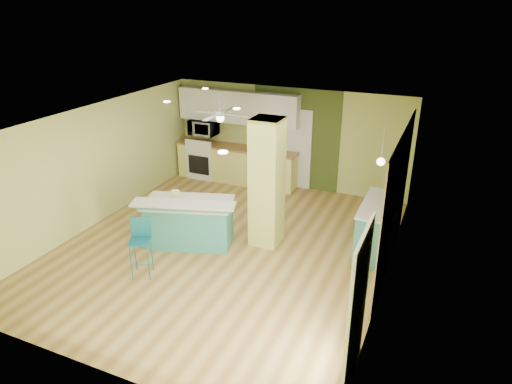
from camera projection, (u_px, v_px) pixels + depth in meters
floor at (226, 247)px, 8.87m from camera, size 6.00×7.00×0.01m
ceiling at (222, 120)px, 7.89m from camera, size 6.00×7.00×0.01m
wall_back at (289, 138)px, 11.33m from camera, size 6.00×0.01×2.50m
wall_front at (89, 291)px, 5.43m from camera, size 6.00×0.01×2.50m
wall_left at (95, 165)px, 9.49m from camera, size 0.01×7.00×2.50m
wall_right at (391, 216)px, 7.27m from camera, size 0.01×7.00×2.50m
wood_panel at (395, 202)px, 7.79m from camera, size 0.02×3.40×2.50m
olive_accent at (296, 139)px, 11.25m from camera, size 2.20×0.02×2.50m
interior_door at (295, 149)px, 11.32m from camera, size 0.82×0.05×2.00m
french_door at (357, 309)px, 5.43m from camera, size 0.04×1.08×2.10m
column at (267, 183)px, 8.56m from camera, size 0.55×0.55×2.50m
kitchen_run at (237, 164)px, 11.86m from camera, size 3.25×0.63×0.94m
stove at (205, 160)px, 12.21m from camera, size 0.76×0.66×1.08m
upper_cabinets at (238, 107)px, 11.38m from camera, size 3.20×0.34×0.80m
microwave at (203, 127)px, 11.87m from camera, size 0.70×0.48×0.39m
ceiling_fan at (220, 114)px, 10.15m from camera, size 1.41×1.41×0.61m
pendant_lamp at (381, 161)px, 7.79m from camera, size 0.14×0.14×0.69m
wall_decor at (398, 181)px, 7.85m from camera, size 0.03×0.90×0.70m
peninsula at (189, 221)px, 8.83m from camera, size 2.02×1.51×1.02m
bar_stool at (141, 238)px, 7.76m from camera, size 0.46×0.46×1.05m
side_counter at (378, 227)px, 8.55m from camera, size 0.65×1.53×0.99m
fruit_bowl at (253, 148)px, 11.46m from camera, size 0.34×0.34×0.08m
canister at (176, 195)px, 8.79m from camera, size 0.16×0.16×0.16m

